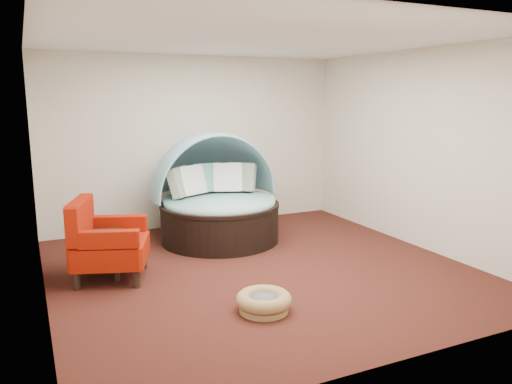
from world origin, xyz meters
name	(u,v)px	position (x,y,z in m)	size (l,w,h in m)	color
floor	(260,269)	(0.00, 0.00, 0.00)	(5.00, 5.00, 0.00)	#441A13
wall_back	(195,142)	(0.00, 2.50, 1.40)	(5.00, 5.00, 0.00)	beige
wall_front	(401,196)	(0.00, -2.50, 1.40)	(5.00, 5.00, 0.00)	beige
wall_left	(36,172)	(-2.50, 0.00, 1.40)	(5.00, 5.00, 0.00)	beige
wall_right	(419,150)	(2.50, 0.00, 1.40)	(5.00, 5.00, 0.00)	beige
ceiling	(261,39)	(0.00, 0.00, 2.80)	(5.00, 5.00, 0.00)	white
canopy_daybed	(217,190)	(-0.01, 1.51, 0.75)	(1.96, 1.85, 1.63)	black
pet_basket	(264,302)	(-0.51, -1.15, 0.10)	(0.73, 0.73, 0.20)	olive
red_armchair	(105,242)	(-1.80, 0.48, 0.45)	(1.06, 1.06, 0.97)	black
side_table	(98,247)	(-1.87, 0.62, 0.36)	(0.70, 0.70, 0.55)	black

